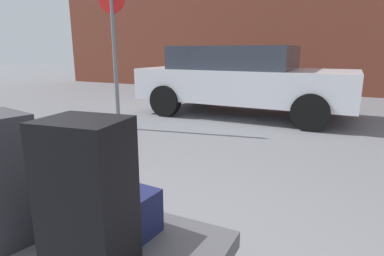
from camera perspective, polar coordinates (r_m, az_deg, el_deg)
luggage_cart at (r=1.93m, az=-17.08°, el=-19.94°), size 1.39×0.82×0.34m
suitcase_navy_stacked_top at (r=1.89m, az=-15.89°, el=-13.98°), size 0.60×0.40×0.25m
suitcase_black_front_right at (r=1.45m, az=-18.03°, el=-12.50°), size 0.37×0.32×0.72m
parked_car at (r=6.80m, az=8.93°, el=8.71°), size 4.31×1.93×1.42m
no_parking_sign at (r=5.61m, az=-13.77°, el=14.92°), size 0.50×0.07×2.41m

